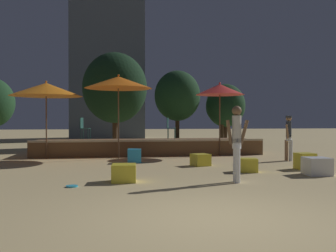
# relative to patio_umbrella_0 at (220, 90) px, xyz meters

# --- Properties ---
(ground_plane) EXTENTS (120.00, 120.00, 0.00)m
(ground_plane) POSITION_rel_patio_umbrella_0_xyz_m (-3.08, -9.68, -2.77)
(ground_plane) COLOR tan
(wooden_deck) EXTENTS (9.64, 2.80, 0.69)m
(wooden_deck) POSITION_rel_patio_umbrella_0_xyz_m (-2.89, 1.42, -2.46)
(wooden_deck) COLOR brown
(wooden_deck) RESTS_ON ground
(patio_umbrella_0) EXTENTS (2.02, 2.02, 3.08)m
(patio_umbrella_0) POSITION_rel_patio_umbrella_0_xyz_m (0.00, 0.00, 0.00)
(patio_umbrella_0) COLOR brown
(patio_umbrella_0) RESTS_ON ground
(patio_umbrella_1) EXTENTS (2.60, 2.60, 3.26)m
(patio_umbrella_1) POSITION_rel_patio_umbrella_0_xyz_m (-4.22, -0.45, 0.18)
(patio_umbrella_1) COLOR brown
(patio_umbrella_1) RESTS_ON ground
(patio_umbrella_2) EXTENTS (2.75, 2.75, 3.01)m
(patio_umbrella_2) POSITION_rel_patio_umbrella_0_xyz_m (-6.98, -0.06, -0.10)
(patio_umbrella_2) COLOR brown
(patio_umbrella_2) RESTS_ON ground
(cube_seat_0) EXTENTS (0.57, 0.57, 0.39)m
(cube_seat_0) POSITION_rel_patio_umbrella_0_xyz_m (-0.68, -4.91, -2.57)
(cube_seat_0) COLOR yellow
(cube_seat_0) RESTS_ON ground
(cube_seat_1) EXTENTS (0.51, 0.51, 0.48)m
(cube_seat_1) POSITION_rel_patio_umbrella_0_xyz_m (-3.72, -2.03, -2.53)
(cube_seat_1) COLOR #2D9EDB
(cube_seat_1) RESTS_ON ground
(cube_seat_2) EXTENTS (0.68, 0.68, 0.47)m
(cube_seat_2) POSITION_rel_patio_umbrella_0_xyz_m (0.93, -5.79, -2.53)
(cube_seat_2) COLOR white
(cube_seat_2) RESTS_ON ground
(cube_seat_3) EXTENTS (0.52, 0.52, 0.49)m
(cube_seat_3) POSITION_rel_patio_umbrella_0_xyz_m (1.23, -4.65, -2.52)
(cube_seat_3) COLOR yellow
(cube_seat_3) RESTS_ON ground
(cube_seat_4) EXTENTS (0.64, 0.64, 0.38)m
(cube_seat_4) POSITION_rel_patio_umbrella_0_xyz_m (-1.66, -3.26, -2.58)
(cube_seat_4) COLOR yellow
(cube_seat_4) RESTS_ON ground
(cube_seat_5) EXTENTS (0.62, 0.62, 0.42)m
(cube_seat_5) POSITION_rel_patio_umbrella_0_xyz_m (-4.27, -6.08, -2.56)
(cube_seat_5) COLOR yellow
(cube_seat_5) RESTS_ON ground
(person_0) EXTENTS (0.41, 0.40, 1.65)m
(person_0) POSITION_rel_patio_umbrella_0_xyz_m (1.89, -2.33, -1.85)
(person_0) COLOR #997051
(person_0) RESTS_ON ground
(person_2) EXTENTS (0.55, 0.31, 1.82)m
(person_2) POSITION_rel_patio_umbrella_0_xyz_m (-1.64, -6.60, -1.76)
(person_2) COLOR white
(person_2) RESTS_ON ground
(bistro_chair_0) EXTENTS (0.43, 0.42, 0.90)m
(bistro_chair_0) POSITION_rel_patio_umbrella_0_xyz_m (-5.63, 0.82, -1.53)
(bistro_chair_0) COLOR #1E4C47
(bistro_chair_0) RESTS_ON wooden_deck
(bistro_chair_1) EXTENTS (0.43, 0.42, 0.90)m
(bistro_chair_1) POSITION_rel_patio_umbrella_0_xyz_m (-1.96, 1.03, -1.53)
(bistro_chair_1) COLOR #1E4C47
(bistro_chair_1) RESTS_ON wooden_deck
(frisbee_disc) EXTENTS (0.26, 0.26, 0.03)m
(frisbee_disc) POSITION_rel_patio_umbrella_0_xyz_m (-5.44, -6.60, -2.75)
(frisbee_disc) COLOR #33B2D8
(frisbee_disc) RESTS_ON ground
(background_tree_0) EXTENTS (2.78, 2.78, 4.08)m
(background_tree_0) POSITION_rel_patio_umbrella_0_xyz_m (3.68, 10.48, -0.22)
(background_tree_0) COLOR #3D2B1C
(background_tree_0) RESTS_ON ground
(background_tree_1) EXTENTS (3.12, 3.12, 4.89)m
(background_tree_1) POSITION_rel_patio_umbrella_0_xyz_m (0.11, 10.05, 0.40)
(background_tree_1) COLOR #3D2B1C
(background_tree_1) RESTS_ON ground
(background_tree_2) EXTENTS (2.28, 2.28, 3.71)m
(background_tree_2) POSITION_rel_patio_umbrella_0_xyz_m (3.32, 10.12, -0.32)
(background_tree_2) COLOR #3D2B1C
(background_tree_2) RESTS_ON ground
(background_tree_3) EXTENTS (3.53, 3.53, 5.22)m
(background_tree_3) POSITION_rel_patio_umbrella_0_xyz_m (-4.22, 5.71, 0.51)
(background_tree_3) COLOR #3D2B1C
(background_tree_3) RESTS_ON ground
(distant_building) EXTENTS (5.80, 4.79, 14.36)m
(distant_building) POSITION_rel_patio_umbrella_0_xyz_m (-4.60, 16.45, 4.41)
(distant_building) COLOR #4C5666
(distant_building) RESTS_ON ground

